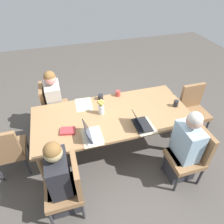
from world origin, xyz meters
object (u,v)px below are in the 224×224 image
chair_near_left_mid (191,154)px  book_red_cover (68,131)px  laptop_near_left_mid (141,124)px  dining_table (112,118)px  chair_head_left_right_near (7,150)px  coffee_mug_near_left (118,93)px  coffee_mug_centre_left (101,97)px  person_near_left_mid (184,150)px  person_far_left_far (56,105)px  chair_near_left_near (69,186)px  coffee_mug_near_right (176,103)px  chair_head_right_right_mid (193,107)px  chair_far_left_far (52,105)px  person_near_left_near (61,182)px  flower_vase (101,107)px  laptop_near_left_near (92,134)px

chair_near_left_mid → book_red_cover: 1.72m
book_red_cover → laptop_near_left_mid: bearing=2.9°
dining_table → book_red_cover: book_red_cover is taller
chair_head_left_right_near → coffee_mug_near_left: (1.79, 0.51, 0.28)m
chair_head_left_right_near → book_red_cover: bearing=-8.5°
coffee_mug_centre_left → person_near_left_mid: bearing=-54.3°
chair_near_left_mid → person_far_left_far: bearing=136.7°
dining_table → chair_near_left_near: chair_near_left_near is taller
chair_head_left_right_near → coffee_mug_centre_left: chair_head_left_right_near is taller
laptop_near_left_mid → coffee_mug_near_right: (0.71, 0.27, 0.01)m
chair_head_right_right_mid → chair_far_left_far: bearing=162.2°
dining_table → coffee_mug_near_right: (1.03, -0.08, 0.12)m
chair_near_left_mid → chair_far_left_far: 2.43m
person_near_left_near → laptop_near_left_mid: size_ratio=3.73×
person_near_left_near → person_far_left_far: bearing=88.2°
chair_far_left_far → coffee_mug_near_left: bearing=-17.8°
laptop_near_left_mid → book_red_cover: (-1.01, 0.17, -0.03)m
chair_far_left_far → flower_vase: size_ratio=3.61×
book_red_cover → laptop_near_left_near: bearing=-17.9°
chair_head_left_right_near → flower_vase: bearing=5.3°
book_red_cover → person_near_left_mid: bearing=-9.3°
chair_far_left_far → coffee_mug_centre_left: bearing=-24.8°
person_near_left_near → chair_near_left_mid: bearing=-1.5°
coffee_mug_near_right → person_far_left_far: bearing=155.5°
flower_vase → chair_head_right_right_mid: bearing=-0.9°
chair_head_right_right_mid → coffee_mug_centre_left: 1.65m
person_near_left_near → book_red_cover: size_ratio=5.97×
chair_near_left_mid → laptop_near_left_mid: (-0.57, 0.49, 0.27)m
coffee_mug_centre_left → coffee_mug_near_left: bearing=3.3°
chair_far_left_far → laptop_near_left_near: (0.51, -1.18, 0.27)m
chair_far_left_far → flower_vase: bearing=-45.1°
chair_head_right_right_mid → book_red_cover: chair_head_right_right_mid is taller
dining_table → coffee_mug_centre_left: bearing=98.9°
chair_near_left_mid → person_near_left_mid: bearing=141.2°
chair_near_left_near → chair_near_left_mid: bearing=0.5°
person_near_left_mid → coffee_mug_near_left: (-0.57, 1.24, 0.25)m
laptop_near_left_near → coffee_mug_centre_left: (0.32, 0.80, -0.00)m
flower_vase → person_far_left_far: bearing=134.3°
chair_far_left_far → chair_near_left_near: bearing=-86.5°
chair_head_right_right_mid → person_far_left_far: bearing=163.0°
laptop_near_left_near → coffee_mug_near_right: 1.44m
person_near_left_mid → person_far_left_far: size_ratio=1.00×
dining_table → person_near_left_mid: person_near_left_mid is taller
dining_table → person_near_left_near: 1.19m
chair_near_left_mid → chair_head_right_right_mid: size_ratio=1.00×
laptop_near_left_near → coffee_mug_near_left: 1.03m
dining_table → person_near_left_near: bearing=-137.3°
chair_near_left_mid → chair_near_left_near: bearing=-179.5°
chair_near_left_near → person_near_left_near: bearing=141.2°
person_near_left_mid → chair_far_left_far: 2.34m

